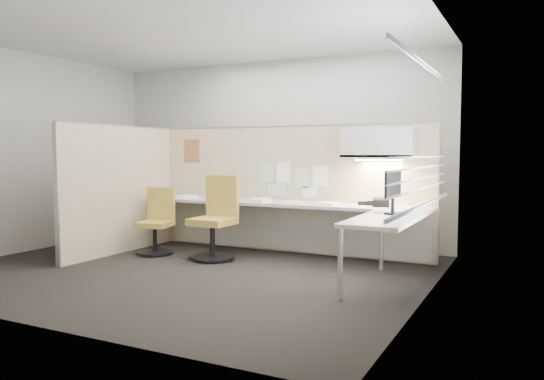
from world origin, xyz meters
The scene contains 27 objects.
floor centered at (0.00, 0.00, -0.01)m, with size 5.50×4.50×0.01m, color black.
ceiling centered at (0.00, 0.00, 2.80)m, with size 5.50×4.50×0.01m, color white.
wall_back centered at (0.00, 2.25, 1.40)m, with size 5.50×0.02×2.80m, color beige.
wall_front centered at (0.00, -2.25, 1.40)m, with size 5.50×0.02×2.80m, color beige.
wall_left centered at (-2.75, 0.00, 1.40)m, with size 0.02×4.50×2.80m, color beige.
wall_right centered at (2.75, 0.00, 1.40)m, with size 0.02×4.50×2.80m, color beige.
window_pane centered at (2.73, 0.00, 1.55)m, with size 0.01×2.80×1.30m, color #96A3AE.
partition_back centered at (0.55, 1.60, 0.88)m, with size 4.10×0.06×1.75m, color tan.
partition_left centered at (-1.50, 0.50, 0.88)m, with size 0.06×2.20×1.75m, color tan.
desk centered at (0.93, 1.13, 0.60)m, with size 4.00×2.07×0.73m.
overhead_bin centered at (1.90, 1.39, 1.51)m, with size 0.90×0.36×0.38m, color beige.
task_light_strip centered at (1.90, 1.39, 1.30)m, with size 0.60×0.06×0.02m, color #FFEABF.
pinned_papers centered at (0.63, 1.57, 1.03)m, with size 1.01×0.00×0.47m.
poster centered at (-1.05, 1.57, 1.42)m, with size 0.28×0.00×0.35m, color orange.
chair_left centered at (-0.99, 0.65, 0.42)m, with size 0.50×0.51×0.90m.
chair_right centered at (-0.07, 0.71, 0.50)m, with size 0.57×0.57×1.08m.
monitor centered at (2.30, 0.51, 1.00)m, with size 0.19×0.45×0.47m.
phone centered at (1.96, 1.28, 0.78)m, with size 0.25×0.23×0.12m.
stapler centered at (1.72, 1.35, 0.76)m, with size 0.14×0.04×0.05m, color black.
tape_dispenser centered at (1.82, 1.35, 0.76)m, with size 0.10×0.06×0.06m, color black.
coat_hook centered at (-1.58, -0.28, 1.41)m, with size 0.18×0.48×1.43m.
paper_stack_0 centered at (-0.95, 1.25, 0.75)m, with size 0.23×0.30×0.03m, color white.
paper_stack_1 centered at (-0.36, 1.31, 0.74)m, with size 0.23×0.30×0.02m, color white.
paper_stack_2 centered at (0.35, 1.15, 0.75)m, with size 0.23×0.30×0.05m, color white.
paper_stack_3 centered at (0.80, 1.28, 0.74)m, with size 0.23×0.30×0.01m, color white.
paper_stack_4 centered at (1.28, 1.24, 0.74)m, with size 0.23×0.30×0.03m, color white.
paper_stack_5 centered at (2.14, 0.73, 0.74)m, with size 0.23×0.30×0.02m, color white.
Camera 1 is at (3.68, -5.12, 1.39)m, focal length 35.00 mm.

